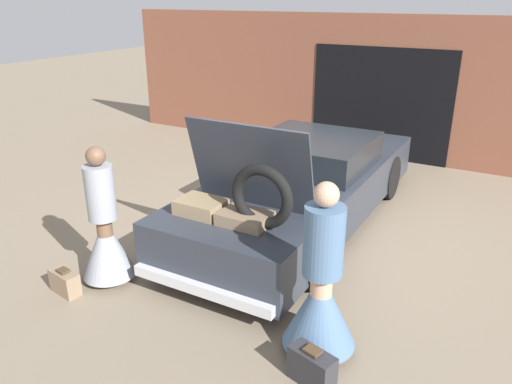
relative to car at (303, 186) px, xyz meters
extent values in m
plane|color=#7F705B|center=(0.00, 0.01, -0.58)|extent=(40.00, 40.00, 0.00)
cube|color=brown|center=(0.00, 3.71, 0.82)|extent=(12.00, 0.12, 2.80)
cube|color=black|center=(0.00, 3.64, 0.52)|extent=(2.80, 0.02, 2.20)
cube|color=#2D333D|center=(0.00, 0.01, -0.08)|extent=(1.81, 5.08, 0.63)
cube|color=#1E2328|center=(0.00, 0.31, 0.44)|extent=(1.59, 1.62, 0.41)
cylinder|color=black|center=(-0.84, 1.58, -0.23)|extent=(0.18, 0.70, 0.70)
cylinder|color=black|center=(0.83, 1.58, -0.23)|extent=(0.18, 0.70, 0.70)
cylinder|color=black|center=(-0.84, -1.52, -0.23)|extent=(0.18, 0.70, 0.70)
cylinder|color=black|center=(0.83, -1.52, -0.23)|extent=(0.18, 0.70, 0.70)
cube|color=silver|center=(0.00, -2.57, -0.30)|extent=(1.72, 0.10, 0.12)
cube|color=#2D333D|center=(0.00, -1.53, 0.75)|extent=(1.54, 0.31, 1.04)
cube|color=#9E8460|center=(-0.41, -1.94, 0.32)|extent=(0.53, 0.40, 0.17)
cube|color=#8C7259|center=(0.17, -1.94, 0.30)|extent=(0.55, 0.41, 0.13)
torus|color=black|center=(0.37, -1.94, 0.59)|extent=(0.72, 0.12, 0.72)
cylinder|color=brown|center=(-1.31, -2.57, -0.18)|extent=(0.18, 0.18, 0.79)
cone|color=#9399A3|center=(-1.31, -2.57, -0.14)|extent=(0.61, 0.61, 0.71)
cylinder|color=#9399A3|center=(-1.31, -2.57, 0.53)|extent=(0.32, 0.32, 0.63)
sphere|color=brown|center=(-1.31, -2.57, 0.95)|extent=(0.21, 0.21, 0.21)
cylinder|color=tan|center=(1.31, -2.52, -0.17)|extent=(0.20, 0.20, 0.82)
cone|color=slate|center=(1.31, -2.52, -0.12)|extent=(0.69, 0.69, 0.74)
cylinder|color=slate|center=(1.31, -2.52, 0.57)|extent=(0.36, 0.36, 0.65)
sphere|color=tan|center=(1.31, -2.52, 1.01)|extent=(0.22, 0.22, 0.22)
cube|color=#8C7259|center=(-1.55, -3.02, -0.44)|extent=(0.41, 0.23, 0.26)
cube|color=#4C3823|center=(-1.55, -3.02, -0.29)|extent=(0.15, 0.12, 0.02)
cube|color=#2D2D33|center=(1.43, -2.96, -0.42)|extent=(0.45, 0.29, 0.32)
cube|color=#4C3823|center=(1.43, -2.96, -0.24)|extent=(0.17, 0.15, 0.02)
camera|label=1|loc=(2.68, -6.16, 2.56)|focal=35.00mm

